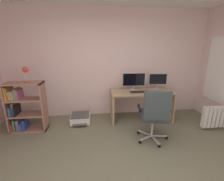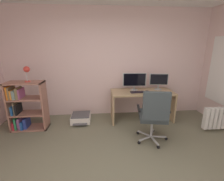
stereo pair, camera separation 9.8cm
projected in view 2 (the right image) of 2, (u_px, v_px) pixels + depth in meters
ground_plane at (118, 179)px, 2.22m from camera, size 5.13×4.47×0.02m
wall_back at (108, 64)px, 4.04m from camera, size 5.13×0.10×2.70m
desk at (142, 99)px, 3.88m from camera, size 1.50×0.65×0.73m
monitor_main at (134, 80)px, 3.86m from camera, size 0.58×0.18×0.43m
monitor_secondary at (159, 80)px, 3.92m from camera, size 0.45×0.18×0.40m
keyboard at (138, 92)px, 3.72m from camera, size 0.35×0.15×0.02m
computer_mouse at (147, 92)px, 3.74m from camera, size 0.08×0.11×0.03m
office_chair at (154, 114)px, 2.89m from camera, size 0.64×0.64×1.07m
bookshelf at (24, 107)px, 3.43m from camera, size 0.75×0.35×1.08m
desk_lamp at (27, 71)px, 3.22m from camera, size 0.13×0.12×0.32m
printer at (81, 118)px, 3.88m from camera, size 0.46×0.53×0.19m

